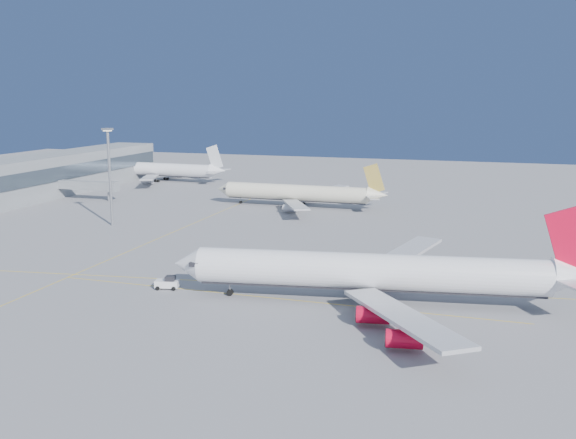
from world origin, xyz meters
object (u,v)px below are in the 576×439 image
object	(u,v)px
airliner_virgin	(378,273)
airliner_third	(162,170)
pushback_tug	(168,283)
airliner_etihad	(300,193)
light_mast	(110,169)

from	to	relation	value
airliner_virgin	airliner_third	size ratio (longest dim) A/B	1.24
airliner_virgin	pushback_tug	xyz separation A→B (m)	(-40.15, -3.85, -4.45)
airliner_etihad	airliner_virgin	bearing A→B (deg)	-64.93
airliner_virgin	airliner_etihad	bearing A→B (deg)	105.73
pushback_tug	airliner_third	bearing A→B (deg)	105.93
airliner_virgin	airliner_etihad	world-z (taller)	airliner_virgin
light_mast	airliner_third	bearing A→B (deg)	110.07
pushback_tug	light_mast	distance (m)	68.45
airliner_etihad	pushback_tug	bearing A→B (deg)	-88.48
airliner_third	light_mast	bearing A→B (deg)	-67.76
light_mast	pushback_tug	bearing A→B (deg)	-48.38
airliner_virgin	airliner_third	world-z (taller)	airliner_virgin
airliner_third	light_mast	distance (m)	96.36
airliner_third	light_mast	size ratio (longest dim) A/B	2.20
airliner_etihad	airliner_third	bearing A→B (deg)	149.98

